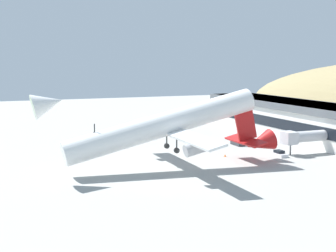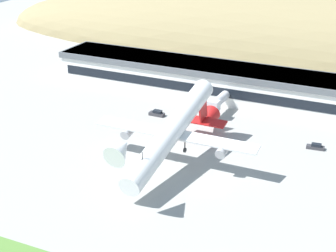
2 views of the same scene
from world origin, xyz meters
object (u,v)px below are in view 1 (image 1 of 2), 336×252
service_car_1 (279,154)px  traffic_cone_0 (225,155)px  jetway_0 (302,137)px  cargo_airplane (167,126)px  service_car_2 (238,143)px

service_car_1 → traffic_cone_0: 12.35m
jetway_0 → service_car_1: (0.57, -6.43, -3.41)m
cargo_airplane → service_car_2: cargo_airplane is taller
service_car_1 → jetway_0: bearing=95.1°
traffic_cone_0 → service_car_2: bearing=138.8°
cargo_airplane → service_car_2: (-17.32, 26.42, -7.91)m
service_car_1 → service_car_2: size_ratio=0.90×
jetway_0 → cargo_airplane: cargo_airplane is taller
service_car_1 → cargo_airplane: bearing=-86.8°
service_car_2 → jetway_0: bearing=27.9°
jetway_0 → traffic_cone_0: bearing=-102.3°
cargo_airplane → service_car_2: size_ratio=11.65×
cargo_airplane → service_car_1: cargo_airplane is taller
jetway_0 → traffic_cone_0: 18.73m
jetway_0 → service_car_1: 7.30m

